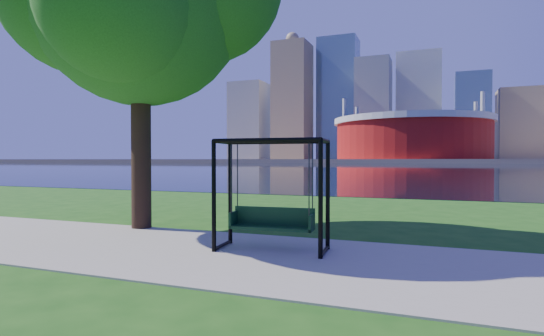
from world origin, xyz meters
The scene contains 7 objects.
ground centered at (0.00, 0.00, 0.00)m, with size 900.00×900.00×0.00m, color #1E5114.
path centered at (0.00, -0.50, 0.01)m, with size 120.00×4.00×0.03m, color #9E937F.
river centered at (0.00, 102.00, 0.01)m, with size 900.00×180.00×0.02m, color black.
far_bank centered at (0.00, 306.00, 1.00)m, with size 900.00×228.00×2.00m, color #937F60.
stadium centered at (-10.00, 235.00, 14.23)m, with size 83.00×83.00×32.00m.
skyline centered at (-4.27, 319.39, 35.89)m, with size 392.00×66.00×96.50m.
swing centered at (-0.28, 0.07, 1.02)m, with size 2.13×1.07×2.11m.
Camera 1 is at (2.58, -7.31, 1.72)m, focal length 28.00 mm.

